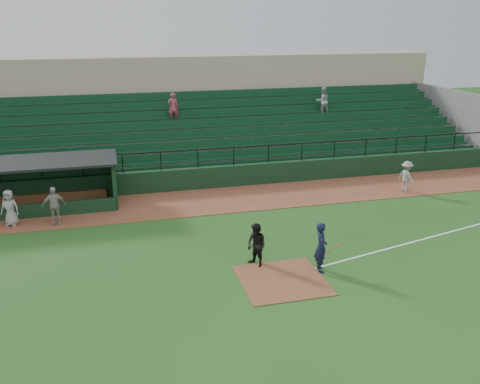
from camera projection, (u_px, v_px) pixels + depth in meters
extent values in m
plane|color=#22501A|center=(274.00, 268.00, 19.48)|extent=(90.00, 90.00, 0.00)
cube|color=brown|center=(225.00, 200.00, 26.82)|extent=(40.00, 4.00, 0.03)
cube|color=brown|center=(282.00, 280.00, 18.56)|extent=(3.00, 3.00, 0.03)
cube|color=white|center=(440.00, 235.00, 22.50)|extent=(17.49, 4.44, 0.01)
cube|color=black|center=(216.00, 177.00, 28.65)|extent=(36.00, 0.35, 1.20)
cylinder|color=black|center=(216.00, 149.00, 28.15)|extent=(36.00, 0.06, 0.06)
cube|color=#64635F|center=(200.00, 137.00, 32.77)|extent=(36.00, 9.00, 3.60)
cube|color=#103D20|center=(201.00, 132.00, 32.17)|extent=(34.56, 8.00, 4.05)
cube|color=#64635F|center=(448.00, 119.00, 37.03)|extent=(0.35, 9.50, 4.20)
cube|color=tan|center=(183.00, 100.00, 38.29)|extent=(38.00, 3.00, 6.40)
cube|color=#64635F|center=(187.00, 97.00, 36.30)|extent=(36.00, 2.00, 0.20)
imported|color=#A6A6A6|center=(323.00, 101.00, 34.99)|extent=(0.91, 0.71, 1.88)
imported|color=#A03A47|center=(173.00, 107.00, 32.57)|extent=(0.67, 0.44, 1.83)
cube|color=black|center=(28.00, 179.00, 26.33)|extent=(8.50, 0.20, 2.30)
cube|color=black|center=(114.00, 181.00, 26.15)|extent=(0.20, 2.60, 2.30)
cube|color=black|center=(21.00, 163.00, 24.75)|extent=(8.90, 3.20, 0.12)
cube|color=olive|center=(29.00, 199.00, 26.25)|extent=(7.65, 0.40, 0.50)
cube|color=black|center=(23.00, 212.00, 24.15)|extent=(8.50, 0.12, 0.70)
imported|color=black|center=(321.00, 247.00, 19.01)|extent=(0.56, 0.76, 1.90)
cylinder|color=olive|center=(333.00, 248.00, 18.92)|extent=(0.79, 0.34, 0.35)
imported|color=black|center=(256.00, 245.00, 19.41)|extent=(0.96, 1.03, 1.69)
imported|color=gray|center=(407.00, 176.00, 27.81)|extent=(0.83, 1.19, 1.67)
imported|color=#A6A09B|center=(54.00, 206.00, 23.34)|extent=(1.10, 0.62, 1.76)
imported|color=#9C9692|center=(10.00, 208.00, 23.21)|extent=(0.93, 0.74, 1.66)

